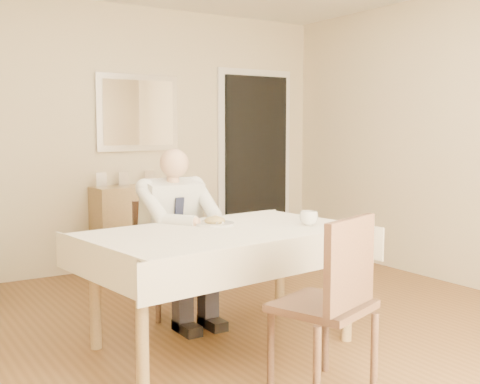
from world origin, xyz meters
TOP-DOWN VIEW (x-y plane):
  - room at (0.00, 0.00)m, footprint 5.00×5.02m
  - doorway at (1.55, 2.46)m, footprint 0.96×0.07m
  - mirror at (0.15, 2.47)m, footprint 0.86×0.04m
  - dining_table at (-0.30, 0.07)m, footprint 1.84×1.22m
  - chair_far at (-0.30, 0.95)m, footprint 0.45×0.45m
  - chair_near at (-0.22, -0.89)m, footprint 0.57×0.58m
  - seated_man at (-0.30, 0.67)m, footprint 0.48×0.72m
  - plate at (-0.26, 0.25)m, footprint 0.26×0.26m
  - food at (-0.26, 0.25)m, footprint 0.14×0.14m
  - knife at (-0.22, 0.19)m, footprint 0.01×0.13m
  - fork at (-0.30, 0.19)m, footprint 0.01×0.13m
  - coffee_mug at (0.26, -0.09)m, footprint 0.15×0.15m
  - sideboard at (0.15, 2.32)m, footprint 1.06×0.40m
  - photo_frame_left at (-0.30, 2.34)m, footprint 0.10×0.02m
  - photo_frame_center at (-0.07, 2.35)m, footprint 0.10×0.02m
  - photo_frame_right at (0.21, 2.37)m, footprint 0.10×0.02m

SIDE VIEW (x-z plane):
  - sideboard at x=0.15m, z-range 0.00..0.84m
  - chair_far at x=-0.30m, z-range 0.05..0.89m
  - chair_near at x=-0.22m, z-range 0.06..1.01m
  - dining_table at x=-0.30m, z-range 0.29..1.04m
  - seated_man at x=-0.30m, z-range 0.07..1.31m
  - plate at x=-0.26m, z-range 0.75..0.77m
  - knife at x=-0.22m, z-range 0.77..0.78m
  - fork at x=-0.30m, z-range 0.77..0.78m
  - food at x=-0.26m, z-range 0.76..0.81m
  - coffee_mug at x=0.26m, z-range 0.75..0.85m
  - photo_frame_left at x=-0.30m, z-range 0.84..0.98m
  - photo_frame_center at x=-0.07m, z-range 0.84..0.98m
  - photo_frame_right at x=0.21m, z-range 0.84..0.98m
  - doorway at x=1.55m, z-range -0.05..2.05m
  - room at x=0.00m, z-range 0.00..2.60m
  - mirror at x=0.15m, z-range 1.17..1.93m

